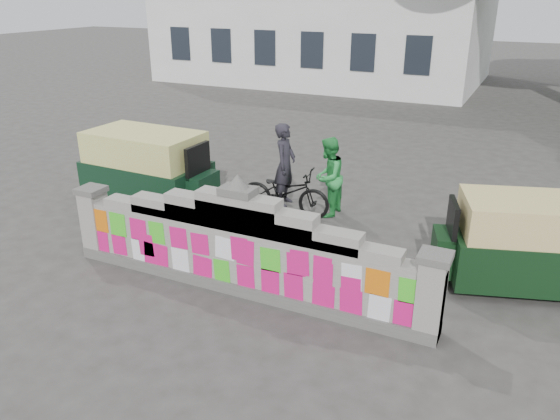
# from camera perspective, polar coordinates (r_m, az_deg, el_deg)

# --- Properties ---
(ground) EXTENTS (100.00, 100.00, 0.00)m
(ground) POSITION_cam_1_polar(r_m,az_deg,el_deg) (9.09, -4.10, -8.35)
(ground) COLOR #383533
(ground) RESTS_ON ground
(parapet_wall) EXTENTS (6.48, 0.44, 2.01)m
(parapet_wall) POSITION_cam_1_polar(r_m,az_deg,el_deg) (8.73, -4.25, -4.13)
(parapet_wall) COLOR #4C4C49
(parapet_wall) RESTS_ON ground
(building) EXTENTS (16.00, 10.00, 8.90)m
(building) POSITION_cam_1_polar(r_m,az_deg,el_deg) (30.77, 5.05, 21.00)
(building) COLOR silver
(building) RESTS_ON ground
(cyclist_bike) EXTENTS (2.05, 0.87, 1.05)m
(cyclist_bike) POSITION_cam_1_polar(r_m,az_deg,el_deg) (11.79, 0.52, 1.91)
(cyclist_bike) COLOR black
(cyclist_bike) RESTS_ON ground
(cyclist_rider) EXTENTS (0.48, 0.68, 1.78)m
(cyclist_rider) POSITION_cam_1_polar(r_m,az_deg,el_deg) (11.67, 0.52, 3.59)
(cyclist_rider) COLOR #232129
(cyclist_rider) RESTS_ON ground
(pedestrian) EXTENTS (0.66, 0.85, 1.73)m
(pedestrian) POSITION_cam_1_polar(r_m,az_deg,el_deg) (11.72, 5.05, 3.44)
(pedestrian) COLOR green
(pedestrian) RESTS_ON ground
(rickshaw_left) EXTENTS (3.15, 1.53, 1.73)m
(rickshaw_left) POSITION_cam_1_polar(r_m,az_deg,el_deg) (12.41, -13.48, 4.16)
(rickshaw_left) COLOR black
(rickshaw_left) RESTS_ON ground
(rickshaw_right) EXTENTS (2.88, 1.94, 1.55)m
(rickshaw_right) POSITION_cam_1_polar(r_m,az_deg,el_deg) (9.66, 24.24, -3.15)
(rickshaw_right) COLOR black
(rickshaw_right) RESTS_ON ground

